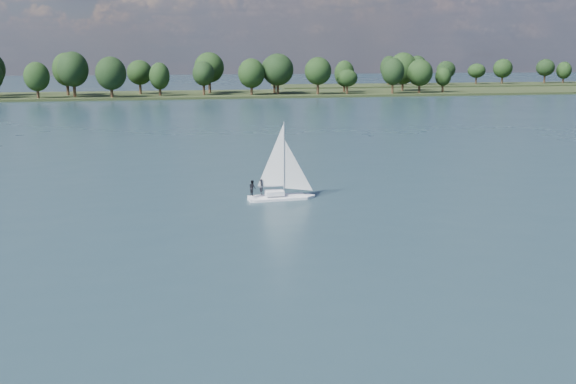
{
  "coord_description": "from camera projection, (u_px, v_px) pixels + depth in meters",
  "views": [
    {
      "loc": [
        -2.15,
        -13.74,
        13.88
      ],
      "look_at": [
        8.63,
        38.14,
        2.5
      ],
      "focal_mm": 40.0,
      "sensor_mm": 36.0,
      "label": 1
    }
  ],
  "objects": [
    {
      "name": "treeline",
      "position": [
        139.0,
        73.0,
        212.95
      ],
      "size": [
        562.03,
        73.38,
        17.93
      ],
      "color": "black",
      "rests_on": "ground"
    },
    {
      "name": "far_shore_back",
      "position": [
        510.0,
        85.0,
        297.19
      ],
      "size": [
        220.0,
        30.0,
        1.4
      ],
      "primitive_type": "cube",
      "color": "black",
      "rests_on": "ground"
    },
    {
      "name": "ground",
      "position": [
        168.0,
        136.0,
        112.22
      ],
      "size": [
        700.0,
        700.0,
        0.0
      ],
      "primitive_type": "plane",
      "color": "#233342",
      "rests_on": "ground"
    },
    {
      "name": "sailboat",
      "position": [
        278.0,
        177.0,
        62.16
      ],
      "size": [
        6.14,
        2.05,
        7.96
      ],
      "rotation": [
        0.0,
        0.0,
        0.06
      ],
      "color": "white",
      "rests_on": "ground"
    },
    {
      "name": "far_shore",
      "position": [
        160.0,
        96.0,
        219.44
      ],
      "size": [
        660.0,
        40.0,
        1.5
      ],
      "primitive_type": "cube",
      "color": "black",
      "rests_on": "ground"
    }
  ]
}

